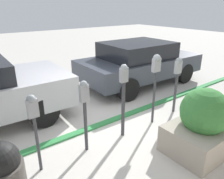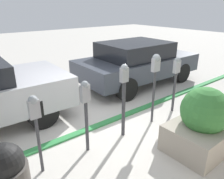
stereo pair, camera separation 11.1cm
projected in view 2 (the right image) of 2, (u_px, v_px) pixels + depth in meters
ground_plane at (108, 124)px, 5.02m from camera, size 40.00×40.00×0.00m
curb_strip at (106, 122)px, 5.08m from camera, size 19.00×0.16×0.04m
parking_meter_nearest at (35, 117)px, 3.26m from camera, size 0.16×0.14×1.35m
parking_meter_second at (86, 104)px, 3.80m from camera, size 0.16×0.14×1.38m
parking_meter_middle at (124, 91)px, 4.27m from camera, size 0.16×0.14×1.54m
parking_meter_fourth at (155, 72)px, 4.71m from camera, size 0.20×0.17×1.61m
parking_meter_farthest at (176, 73)px, 5.32m from camera, size 0.19×0.16×1.41m
planter_box at (203, 124)px, 4.01m from camera, size 1.29×0.95×1.23m
parked_car_middle at (137, 62)px, 7.42m from camera, size 4.25×2.02×1.44m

